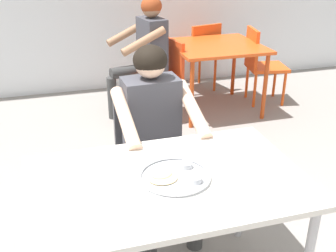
{
  "coord_description": "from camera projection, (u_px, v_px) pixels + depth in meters",
  "views": [
    {
      "loc": [
        -0.44,
        -1.46,
        1.77
      ],
      "look_at": [
        0.08,
        0.34,
        0.89
      ],
      "focal_mm": 43.52,
      "sensor_mm": 36.0,
      "label": 1
    }
  ],
  "objects": [
    {
      "name": "diner_foreground",
      "position": [
        156.0,
        127.0,
        2.48
      ],
      "size": [
        0.51,
        0.56,
        1.2
      ],
      "color": "#3D3D3D",
      "rests_on": "ground"
    },
    {
      "name": "chair_red_far",
      "position": [
        200.0,
        52.0,
        4.92
      ],
      "size": [
        0.51,
        0.51,
        0.84
      ],
      "color": "#D04C19",
      "rests_on": "ground"
    },
    {
      "name": "patron_background",
      "position": [
        144.0,
        50.0,
        4.06
      ],
      "size": [
        0.6,
        0.56,
        1.25
      ],
      "color": "#373737",
      "rests_on": "ground"
    },
    {
      "name": "thali_tray",
      "position": [
        175.0,
        176.0,
        1.9
      ],
      "size": [
        0.34,
        0.34,
        0.03
      ],
      "color": "#B7BABF",
      "rests_on": "table_foreground"
    },
    {
      "name": "chair_foreground",
      "position": [
        147.0,
        143.0,
        2.77
      ],
      "size": [
        0.43,
        0.44,
        0.86
      ],
      "color": "#3F3F44",
      "rests_on": "ground"
    },
    {
      "name": "chair_red_right",
      "position": [
        260.0,
        61.0,
        4.59
      ],
      "size": [
        0.48,
        0.45,
        0.86
      ],
      "color": "#E54F19",
      "rests_on": "ground"
    },
    {
      "name": "chair_red_left",
      "position": [
        164.0,
        73.0,
        4.2
      ],
      "size": [
        0.48,
        0.47,
        0.82
      ],
      "color": "#E1451B",
      "rests_on": "ground"
    },
    {
      "name": "table_background_red",
      "position": [
        216.0,
        52.0,
        4.31
      ],
      "size": [
        0.92,
        0.89,
        0.73
      ],
      "color": "#E04C19",
      "rests_on": "ground"
    },
    {
      "name": "table_foreground",
      "position": [
        165.0,
        192.0,
        1.92
      ],
      "size": [
        1.3,
        0.81,
        0.74
      ],
      "color": "silver",
      "rests_on": "ground"
    }
  ]
}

